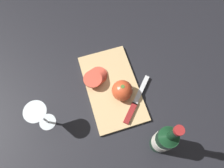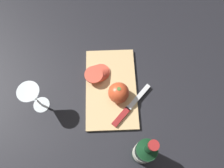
# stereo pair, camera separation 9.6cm
# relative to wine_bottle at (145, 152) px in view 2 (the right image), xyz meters

# --- Properties ---
(ground_plane) EXTENTS (3.00, 3.00, 0.00)m
(ground_plane) POSITION_rel_wine_bottle_xyz_m (0.29, 0.12, -0.11)
(ground_plane) COLOR black
(cutting_board) EXTENTS (0.39, 0.23, 0.02)m
(cutting_board) POSITION_rel_wine_bottle_xyz_m (0.30, 0.11, -0.10)
(cutting_board) COLOR tan
(cutting_board) RESTS_ON ground_plane
(wine_bottle) EXTENTS (0.08, 0.08, 0.31)m
(wine_bottle) POSITION_rel_wine_bottle_xyz_m (0.00, 0.00, 0.00)
(wine_bottle) COLOR #14381E
(wine_bottle) RESTS_ON ground_plane
(wine_glass) EXTENTS (0.09, 0.09, 0.17)m
(wine_glass) POSITION_rel_wine_bottle_xyz_m (0.23, 0.42, 0.01)
(wine_glass) COLOR silver
(wine_glass) RESTS_ON ground_plane
(whole_tomato) EXTENTS (0.09, 0.09, 0.09)m
(whole_tomato) POSITION_rel_wine_bottle_xyz_m (0.25, 0.08, -0.04)
(whole_tomato) COLOR #DB4C28
(whole_tomato) RESTS_ON cutting_board
(knife) EXTENTS (0.19, 0.18, 0.01)m
(knife) POSITION_rel_wine_bottle_xyz_m (0.17, 0.06, -0.08)
(knife) COLOR silver
(knife) RESTS_ON cutting_board
(tomato_slice_stack_near) EXTENTS (0.11, 0.11, 0.04)m
(tomato_slice_stack_near) POSITION_rel_wine_bottle_xyz_m (0.35, 0.17, -0.07)
(tomato_slice_stack_near) COLOR #DB4C38
(tomato_slice_stack_near) RESTS_ON cutting_board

